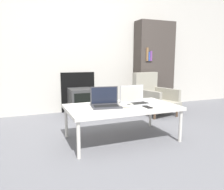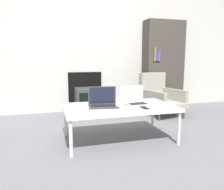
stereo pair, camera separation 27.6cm
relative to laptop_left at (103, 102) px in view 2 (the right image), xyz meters
The scene contains 10 objects.
ground_plane 0.64m from the laptop_left, 65.58° to the right, with size 14.00×14.00×0.00m, color slate.
wall_back 1.84m from the laptop_left, 83.46° to the left, with size 7.00×0.08×2.60m.
table 0.21m from the laptop_left, ahead, with size 1.25×0.71×0.40m.
laptop_left is the anchor object (origin of this frame).
laptop_right 0.38m from the laptop_left, ahead, with size 0.34×0.26×0.22m.
headphones 0.23m from the laptop_left, 21.96° to the right, with size 0.17×0.17×0.03m.
phone 0.47m from the laptop_left, 27.40° to the right, with size 0.06×0.14×0.01m.
tv 1.38m from the laptop_left, 87.62° to the left, with size 0.41×0.43×0.44m.
armchair 1.56m from the laptop_left, 38.03° to the left, with size 0.68×0.77×0.71m.
bookshelf 2.13m from the laptop_left, 42.69° to the left, with size 0.75×0.32×1.65m.
Camera 2 is at (-0.76, -1.94, 0.92)m, focal length 35.00 mm.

